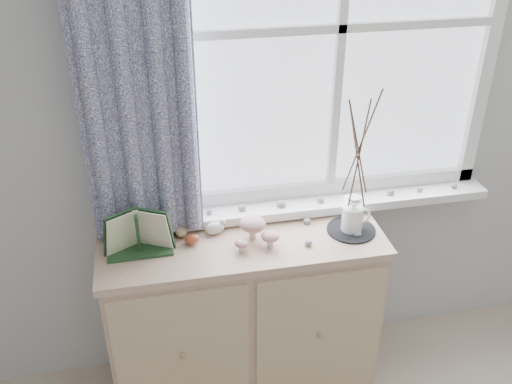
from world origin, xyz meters
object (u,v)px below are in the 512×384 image
at_px(botanical_book, 138,235).
at_px(twig_pitcher, 359,148).
at_px(sideboard, 243,316).
at_px(toadstool_cluster, 255,229).

height_order(botanical_book, twig_pitcher, twig_pitcher).
xyz_separation_m(sideboard, botanical_book, (-0.42, -0.04, 0.53)).
relative_size(sideboard, botanical_book, 4.01).
bearing_deg(botanical_book, sideboard, 4.44).
distance_m(sideboard, toadstool_cluster, 0.49).
xyz_separation_m(sideboard, twig_pitcher, (0.47, -0.03, 0.81)).
xyz_separation_m(toadstool_cluster, twig_pitcher, (0.42, -0.00, 0.33)).
xyz_separation_m(sideboard, toadstool_cluster, (0.05, -0.02, 0.48)).
distance_m(sideboard, botanical_book, 0.68).
bearing_deg(toadstool_cluster, botanical_book, -177.91).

